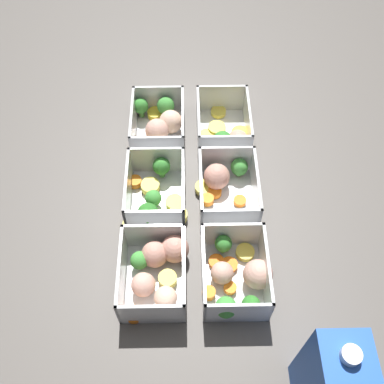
{
  "coord_description": "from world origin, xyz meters",
  "views": [
    {
      "loc": [
        0.48,
        -0.01,
        0.72
      ],
      "look_at": [
        0.0,
        0.0,
        0.02
      ],
      "focal_mm": 42.0,
      "sensor_mm": 36.0,
      "label": 1
    }
  ],
  "objects_px": {
    "container_near_left": "(160,123)",
    "container_near_right": "(157,269)",
    "container_far_left": "(225,131)",
    "container_far_center": "(224,185)",
    "container_near_center": "(155,195)",
    "juice_carton": "(329,375)",
    "container_far_right": "(237,276)"
  },
  "relations": [
    {
      "from": "container_near_center",
      "to": "juice_carton",
      "type": "distance_m",
      "value": 0.42
    },
    {
      "from": "container_near_right",
      "to": "container_far_center",
      "type": "relative_size",
      "value": 1.05
    },
    {
      "from": "container_near_right",
      "to": "container_far_right",
      "type": "xyz_separation_m",
      "value": [
        0.01,
        0.13,
        0.0
      ]
    },
    {
      "from": "container_far_left",
      "to": "juice_carton",
      "type": "distance_m",
      "value": 0.51
    },
    {
      "from": "container_near_left",
      "to": "container_near_right",
      "type": "relative_size",
      "value": 0.95
    },
    {
      "from": "container_near_left",
      "to": "container_far_right",
      "type": "distance_m",
      "value": 0.37
    },
    {
      "from": "container_far_right",
      "to": "container_far_center",
      "type": "bearing_deg",
      "value": -176.68
    },
    {
      "from": "container_far_center",
      "to": "container_near_left",
      "type": "bearing_deg",
      "value": -141.46
    },
    {
      "from": "juice_carton",
      "to": "container_near_right",
      "type": "bearing_deg",
      "value": -128.44
    },
    {
      "from": "container_near_right",
      "to": "container_far_left",
      "type": "height_order",
      "value": "same"
    },
    {
      "from": "container_near_left",
      "to": "container_near_center",
      "type": "relative_size",
      "value": 0.94
    },
    {
      "from": "container_far_left",
      "to": "container_far_center",
      "type": "distance_m",
      "value": 0.14
    },
    {
      "from": "juice_carton",
      "to": "container_near_left",
      "type": "bearing_deg",
      "value": -155.23
    },
    {
      "from": "container_far_left",
      "to": "juice_carton",
      "type": "bearing_deg",
      "value": 11.72
    },
    {
      "from": "container_far_left",
      "to": "container_near_left",
      "type": "bearing_deg",
      "value": -98.89
    },
    {
      "from": "container_far_right",
      "to": "juice_carton",
      "type": "distance_m",
      "value": 0.21
    },
    {
      "from": "container_far_center",
      "to": "juice_carton",
      "type": "xyz_separation_m",
      "value": [
        0.36,
        0.11,
        0.07
      ]
    },
    {
      "from": "container_near_right",
      "to": "container_far_right",
      "type": "distance_m",
      "value": 0.14
    },
    {
      "from": "container_far_right",
      "to": "container_near_center",
      "type": "bearing_deg",
      "value": -139.56
    },
    {
      "from": "container_near_left",
      "to": "juice_carton",
      "type": "height_order",
      "value": "juice_carton"
    },
    {
      "from": "container_near_right",
      "to": "juice_carton",
      "type": "relative_size",
      "value": 0.76
    },
    {
      "from": "container_near_left",
      "to": "container_near_right",
      "type": "distance_m",
      "value": 0.33
    },
    {
      "from": "container_near_left",
      "to": "container_far_left",
      "type": "xyz_separation_m",
      "value": [
        0.02,
        0.14,
        -0.0
      ]
    },
    {
      "from": "container_near_left",
      "to": "container_near_right",
      "type": "bearing_deg",
      "value": 0.55
    },
    {
      "from": "container_far_left",
      "to": "container_far_center",
      "type": "height_order",
      "value": "same"
    },
    {
      "from": "container_near_center",
      "to": "container_near_right",
      "type": "xyz_separation_m",
      "value": [
        0.15,
        0.01,
        0.0
      ]
    },
    {
      "from": "container_near_center",
      "to": "container_near_right",
      "type": "relative_size",
      "value": 1.02
    },
    {
      "from": "container_near_center",
      "to": "container_far_right",
      "type": "height_order",
      "value": "same"
    },
    {
      "from": "container_near_left",
      "to": "container_near_center",
      "type": "height_order",
      "value": "same"
    },
    {
      "from": "container_far_center",
      "to": "juice_carton",
      "type": "distance_m",
      "value": 0.38
    },
    {
      "from": "container_far_center",
      "to": "juice_carton",
      "type": "height_order",
      "value": "juice_carton"
    },
    {
      "from": "container_far_center",
      "to": "container_far_right",
      "type": "relative_size",
      "value": 0.96
    }
  ]
}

